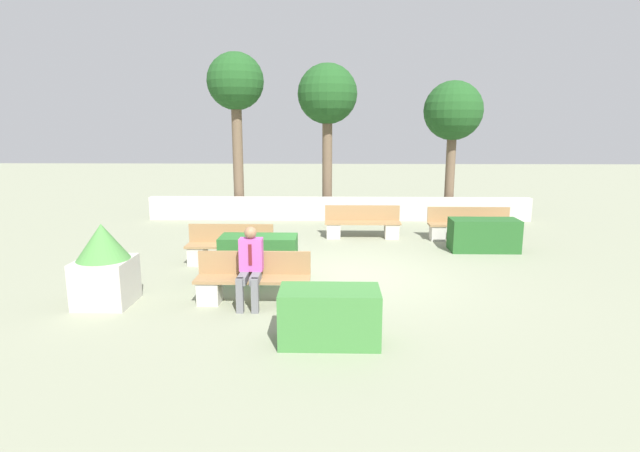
{
  "coord_description": "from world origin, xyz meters",
  "views": [
    {
      "loc": [
        -0.22,
        -9.53,
        2.91
      ],
      "look_at": [
        -0.46,
        0.5,
        0.9
      ],
      "focal_mm": 28.0,
      "sensor_mm": 36.0,
      "label": 1
    }
  ],
  "objects_px": {
    "bench_back": "(362,225)",
    "person_seated_man": "(250,263)",
    "bench_left_side": "(230,249)",
    "tree_center_right": "(453,113)",
    "planter_corner_left": "(104,265)",
    "bench_front": "(253,284)",
    "tree_center_left": "(327,97)",
    "bench_right_side": "(470,227)",
    "tree_leftmost": "(236,86)"
  },
  "relations": [
    {
      "from": "planter_corner_left",
      "to": "tree_center_right",
      "type": "height_order",
      "value": "tree_center_right"
    },
    {
      "from": "bench_front",
      "to": "tree_center_right",
      "type": "distance_m",
      "value": 10.03
    },
    {
      "from": "bench_left_side",
      "to": "tree_leftmost",
      "type": "xyz_separation_m",
      "value": [
        -0.83,
        5.69,
        3.81
      ]
    },
    {
      "from": "bench_left_side",
      "to": "tree_center_right",
      "type": "height_order",
      "value": "tree_center_right"
    },
    {
      "from": "bench_right_side",
      "to": "tree_leftmost",
      "type": "xyz_separation_m",
      "value": [
        -6.6,
        3.23,
        3.79
      ]
    },
    {
      "from": "bench_right_side",
      "to": "bench_back",
      "type": "distance_m",
      "value": 2.78
    },
    {
      "from": "bench_back",
      "to": "planter_corner_left",
      "type": "distance_m",
      "value": 6.9
    },
    {
      "from": "bench_front",
      "to": "tree_center_right",
      "type": "xyz_separation_m",
      "value": [
        5.09,
        8.1,
        2.99
      ]
    },
    {
      "from": "bench_right_side",
      "to": "bench_front",
      "type": "bearing_deg",
      "value": -129.17
    },
    {
      "from": "tree_center_right",
      "to": "planter_corner_left",
      "type": "bearing_deg",
      "value": -132.36
    },
    {
      "from": "person_seated_man",
      "to": "tree_leftmost",
      "type": "bearing_deg",
      "value": 101.64
    },
    {
      "from": "planter_corner_left",
      "to": "tree_center_left",
      "type": "xyz_separation_m",
      "value": [
        3.58,
        8.52,
        3.14
      ]
    },
    {
      "from": "bench_right_side",
      "to": "tree_leftmost",
      "type": "height_order",
      "value": "tree_leftmost"
    },
    {
      "from": "bench_right_side",
      "to": "planter_corner_left",
      "type": "distance_m",
      "value": 8.86
    },
    {
      "from": "bench_front",
      "to": "planter_corner_left",
      "type": "bearing_deg",
      "value": -176.62
    },
    {
      "from": "tree_center_right",
      "to": "tree_center_left",
      "type": "bearing_deg",
      "value": 176.04
    },
    {
      "from": "bench_back",
      "to": "tree_center_right",
      "type": "xyz_separation_m",
      "value": [
        2.96,
        3.08,
        2.99
      ]
    },
    {
      "from": "bench_back",
      "to": "person_seated_man",
      "type": "relative_size",
      "value": 1.53
    },
    {
      "from": "bench_left_side",
      "to": "bench_back",
      "type": "height_order",
      "value": "same"
    },
    {
      "from": "bench_front",
      "to": "bench_back",
      "type": "xyz_separation_m",
      "value": [
        2.13,
        5.03,
        0.0
      ]
    },
    {
      "from": "person_seated_man",
      "to": "tree_center_left",
      "type": "xyz_separation_m",
      "value": [
        1.17,
        8.52,
        3.1
      ]
    },
    {
      "from": "bench_left_side",
      "to": "tree_leftmost",
      "type": "relative_size",
      "value": 0.35
    },
    {
      "from": "bench_left_side",
      "to": "bench_back",
      "type": "bearing_deg",
      "value": 51.8
    },
    {
      "from": "bench_front",
      "to": "bench_back",
      "type": "distance_m",
      "value": 5.46
    },
    {
      "from": "person_seated_man",
      "to": "tree_leftmost",
      "type": "relative_size",
      "value": 0.25
    },
    {
      "from": "bench_front",
      "to": "tree_center_left",
      "type": "height_order",
      "value": "tree_center_left"
    },
    {
      "from": "bench_left_side",
      "to": "bench_back",
      "type": "distance_m",
      "value": 4.01
    },
    {
      "from": "tree_leftmost",
      "to": "tree_center_right",
      "type": "distance_m",
      "value": 6.84
    },
    {
      "from": "planter_corner_left",
      "to": "tree_center_left",
      "type": "height_order",
      "value": "tree_center_left"
    },
    {
      "from": "bench_right_side",
      "to": "tree_leftmost",
      "type": "bearing_deg",
      "value": 160.23
    },
    {
      "from": "bench_front",
      "to": "tree_center_right",
      "type": "relative_size",
      "value": 0.44
    },
    {
      "from": "tree_center_left",
      "to": "bench_back",
      "type": "bearing_deg",
      "value": -73.8
    },
    {
      "from": "bench_right_side",
      "to": "tree_center_left",
      "type": "distance_m",
      "value": 6.23
    },
    {
      "from": "bench_left_side",
      "to": "person_seated_man",
      "type": "relative_size",
      "value": 1.41
    },
    {
      "from": "bench_left_side",
      "to": "bench_right_side",
      "type": "relative_size",
      "value": 0.86
    },
    {
      "from": "bench_back",
      "to": "person_seated_man",
      "type": "height_order",
      "value": "person_seated_man"
    },
    {
      "from": "person_seated_man",
      "to": "tree_center_right",
      "type": "distance_m",
      "value": 10.04
    },
    {
      "from": "bench_front",
      "to": "bench_left_side",
      "type": "relative_size",
      "value": 1.04
    },
    {
      "from": "bench_right_side",
      "to": "bench_left_side",
      "type": "bearing_deg",
      "value": -150.61
    },
    {
      "from": "bench_front",
      "to": "bench_back",
      "type": "height_order",
      "value": "same"
    },
    {
      "from": "planter_corner_left",
      "to": "tree_center_right",
      "type": "relative_size",
      "value": 0.32
    },
    {
      "from": "bench_left_side",
      "to": "tree_center_left",
      "type": "relative_size",
      "value": 0.38
    },
    {
      "from": "person_seated_man",
      "to": "planter_corner_left",
      "type": "height_order",
      "value": "planter_corner_left"
    },
    {
      "from": "bench_back",
      "to": "person_seated_man",
      "type": "xyz_separation_m",
      "value": [
        -2.14,
        -5.17,
        0.39
      ]
    },
    {
      "from": "tree_center_left",
      "to": "tree_center_right",
      "type": "height_order",
      "value": "tree_center_left"
    },
    {
      "from": "bench_left_side",
      "to": "tree_center_right",
      "type": "bearing_deg",
      "value": 54.1
    },
    {
      "from": "tree_center_right",
      "to": "bench_back",
      "type": "bearing_deg",
      "value": -133.92
    },
    {
      "from": "bench_left_side",
      "to": "bench_back",
      "type": "xyz_separation_m",
      "value": [
        3.0,
        2.67,
        0.01
      ]
    },
    {
      "from": "bench_right_side",
      "to": "tree_center_left",
      "type": "height_order",
      "value": "tree_center_left"
    },
    {
      "from": "bench_right_side",
      "to": "tree_center_left",
      "type": "relative_size",
      "value": 0.44
    }
  ]
}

